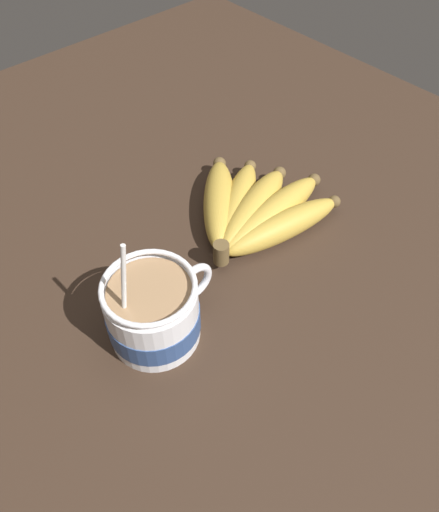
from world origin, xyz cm
name	(u,v)px	position (x,y,z in cm)	size (l,w,h in cm)	color
table	(168,314)	(0.00, 0.00, 1.64)	(129.55, 129.55, 3.29)	#332319
coffee_mug	(154,312)	(-3.06, -2.14, 7.30)	(13.51, 10.25, 16.17)	silver
banana_bunch	(252,210)	(17.54, 3.42, 5.35)	(21.64, 19.82, 4.43)	brown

